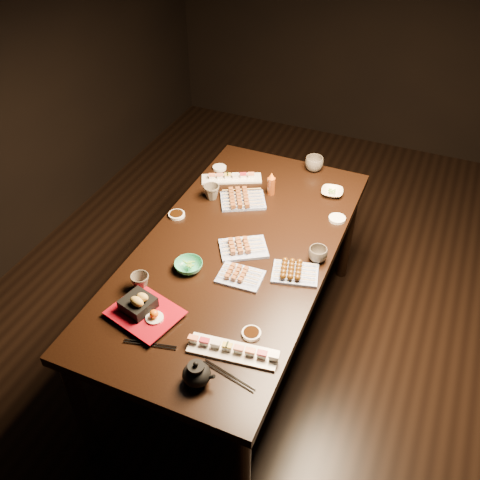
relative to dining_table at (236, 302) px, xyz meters
name	(u,v)px	position (x,y,z in m)	size (l,w,h in m)	color
ground	(302,345)	(0.34, 0.16, -0.38)	(5.00, 5.00, 0.00)	black
dining_table	(236,302)	(0.00, 0.00, 0.00)	(0.90, 1.80, 0.75)	black
sushi_platter_near	(233,349)	(0.24, -0.58, 0.40)	(0.36, 0.10, 0.04)	white
sushi_platter_far	(232,176)	(-0.27, 0.55, 0.40)	(0.34, 0.09, 0.04)	white
yakitori_plate_center	(243,245)	(0.03, 0.01, 0.40)	(0.22, 0.16, 0.06)	#828EB6
yakitori_plate_right	(240,274)	(0.10, -0.18, 0.40)	(0.20, 0.15, 0.05)	#828EB6
yakitori_plate_left	(243,197)	(-0.12, 0.37, 0.41)	(0.24, 0.17, 0.06)	#828EB6
tsukune_plate	(295,270)	(0.32, -0.06, 0.40)	(0.21, 0.15, 0.05)	#828EB6
edamame_bowl_green	(189,266)	(-0.14, -0.22, 0.40)	(0.13, 0.13, 0.04)	#31986C
edamame_bowl_cream	(332,192)	(0.30, 0.63, 0.39)	(0.12, 0.12, 0.03)	beige
tempura_tray	(144,307)	(-0.18, -0.55, 0.43)	(0.28, 0.23, 0.10)	black
teacup_near_left	(140,282)	(-0.28, -0.41, 0.41)	(0.08, 0.08, 0.08)	#4F473C
teacup_mid_right	(318,254)	(0.39, 0.08, 0.41)	(0.09, 0.09, 0.07)	#4F473C
teacup_far_left	(212,192)	(-0.29, 0.34, 0.42)	(0.09, 0.09, 0.08)	#4F473C
teacup_far_right	(314,164)	(0.14, 0.83, 0.42)	(0.11, 0.11, 0.08)	#4F473C
teapot	(196,372)	(0.17, -0.75, 0.43)	(0.13, 0.13, 0.11)	black
condiment_bottle	(271,183)	(-0.01, 0.51, 0.44)	(0.04, 0.04, 0.13)	#652A0D
sauce_dish_west	(177,215)	(-0.39, 0.12, 0.38)	(0.09, 0.09, 0.02)	white
sauce_dish_east	(337,219)	(0.39, 0.42, 0.38)	(0.09, 0.09, 0.02)	white
sauce_dish_se	(251,333)	(0.27, -0.46, 0.38)	(0.08, 0.08, 0.01)	white
sauce_dish_nw	(220,168)	(-0.38, 0.63, 0.38)	(0.08, 0.08, 0.01)	white
chopsticks_near	(150,344)	(-0.08, -0.67, 0.38)	(0.22, 0.02, 0.01)	black
chopsticks_se	(229,375)	(0.27, -0.69, 0.38)	(0.24, 0.02, 0.01)	black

